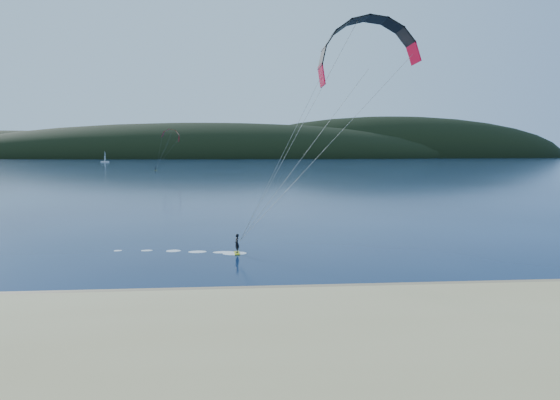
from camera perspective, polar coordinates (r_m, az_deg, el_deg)
The scene contains 6 objects.
ground at distance 23.64m, azimuth -6.05°, elevation -14.75°, with size 1800.00×1800.00×0.00m, color #061531.
wet_sand at distance 27.88m, azimuth -5.81°, elevation -11.40°, with size 220.00×2.50×0.10m.
headland at distance 767.45m, azimuth -4.58°, elevation 5.22°, with size 1200.00×310.00×140.00m.
kitesurfer_near at distance 34.86m, azimuth 9.89°, elevation 14.73°, with size 24.18×7.37×17.64m.
kitesurfer_far at distance 216.62m, azimuth -13.39°, elevation 7.43°, with size 13.04×7.10×18.14m.
sailboat at distance 432.42m, azimuth -20.83°, elevation 4.47°, with size 7.08×4.52×10.01m.
Camera 1 is at (0.66, -22.12, 8.30)m, focal length 29.58 mm.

